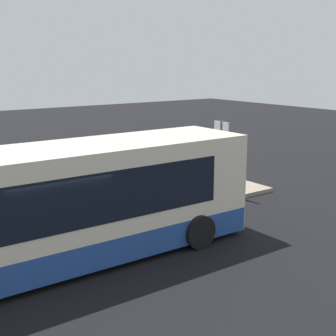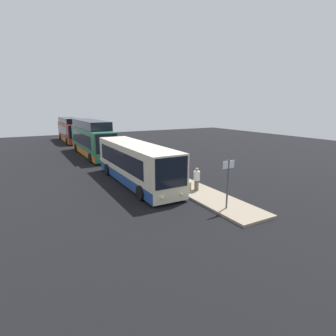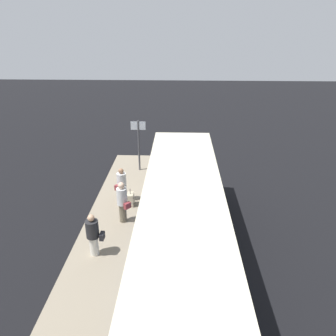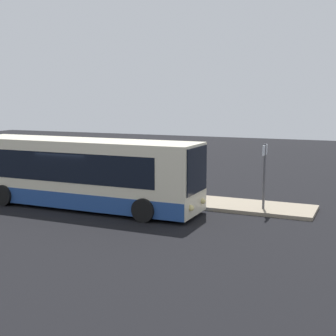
{
  "view_description": "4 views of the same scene",
  "coord_description": "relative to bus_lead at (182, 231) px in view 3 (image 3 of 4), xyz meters",
  "views": [
    {
      "loc": [
        -3.89,
        -10.53,
        5.06
      ],
      "look_at": [
        4.18,
        0.68,
        1.91
      ],
      "focal_mm": 50.0,
      "sensor_mm": 36.0,
      "label": 1
    },
    {
      "loc": [
        18.34,
        -7.27,
        5.74
      ],
      "look_at": [
        4.18,
        0.68,
        1.91
      ],
      "focal_mm": 28.0,
      "sensor_mm": 36.0,
      "label": 2
    },
    {
      "loc": [
        -8.57,
        0.21,
        7.56
      ],
      "look_at": [
        4.18,
        0.68,
        1.91
      ],
      "focal_mm": 35.0,
      "sensor_mm": 36.0,
      "label": 3
    },
    {
      "loc": [
        12.04,
        -17.05,
        4.78
      ],
      "look_at": [
        4.18,
        0.68,
        1.91
      ],
      "focal_mm": 50.0,
      "sensor_mm": 36.0,
      "label": 4
    }
  ],
  "objects": [
    {
      "name": "sign_post",
      "position": [
        7.7,
        2.3,
        0.41
      ],
      "size": [
        0.1,
        0.78,
        2.78
      ],
      "color": "#4C4C51",
      "rests_on": "platform"
    },
    {
      "name": "suitcase",
      "position": [
        3.83,
        2.25,
        -1.05
      ],
      "size": [
        0.45,
        0.28,
        0.81
      ],
      "color": "beige",
      "rests_on": "platform"
    },
    {
      "name": "passenger_boarding",
      "position": [
        2.53,
        2.36,
        -0.4
      ],
      "size": [
        0.64,
        0.67,
        1.76
      ],
      "rotation": [
        0.0,
        0.0,
        2.44
      ],
      "color": "#6B604C",
      "rests_on": "platform"
    },
    {
      "name": "bus_lead",
      "position": [
        0.0,
        0.0,
        0.0
      ],
      "size": [
        11.08,
        2.73,
        3.02
      ],
      "color": "beige",
      "rests_on": "ground"
    },
    {
      "name": "passenger_with_bags",
      "position": [
        4.24,
        2.69,
        -0.5
      ],
      "size": [
        0.68,
        0.56,
        1.58
      ],
      "rotation": [
        0.0,
        0.0,
        1.13
      ],
      "color": "#6B604C",
      "rests_on": "platform"
    },
    {
      "name": "ground",
      "position": [
        -0.18,
        -0.08,
        -1.5
      ],
      "size": [
        80.0,
        80.0,
        0.0
      ],
      "primitive_type": "plane",
      "color": "black"
    },
    {
      "name": "passenger_waiting",
      "position": [
        0.43,
        3.02,
        -0.5
      ],
      "size": [
        0.46,
        0.63,
        1.6
      ],
      "rotation": [
        0.0,
        0.0,
        3.09
      ],
      "color": "silver",
      "rests_on": "platform"
    },
    {
      "name": "platform",
      "position": [
        -0.18,
        2.72,
        -1.42
      ],
      "size": [
        20.0,
        2.41,
        0.16
      ],
      "color": "gray",
      "rests_on": "ground"
    }
  ]
}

